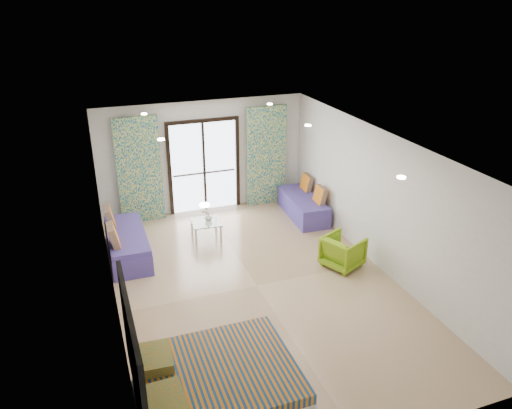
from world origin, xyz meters
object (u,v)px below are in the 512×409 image
object	(u,v)px
bed	(216,386)
daybed_right	(304,205)
daybed_left	(127,243)
coffee_table	(206,223)
armchair	(343,250)

from	to	relation	value
bed	daybed_right	distance (m)	6.17
bed	daybed_left	world-z (taller)	daybed_left
daybed_right	coffee_table	distance (m)	2.54
daybed_left	daybed_right	size ratio (longest dim) A/B	1.07
bed	coffee_table	distance (m)	4.77
coffee_table	armchair	xyz separation A→B (m)	(2.23, -2.05, -0.01)
daybed_right	daybed_left	bearing A→B (deg)	-168.83
daybed_right	coffee_table	bearing A→B (deg)	-168.25
bed	coffee_table	xyz separation A→B (m)	(1.08, 4.65, 0.07)
bed	daybed_right	world-z (taller)	daybed_right
bed	armchair	size ratio (longest dim) A/B	2.91
daybed_left	armchair	bearing A→B (deg)	-24.80
coffee_table	bed	bearing A→B (deg)	-103.13
daybed_left	armchair	distance (m)	4.36
daybed_left	daybed_right	bearing A→B (deg)	7.98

